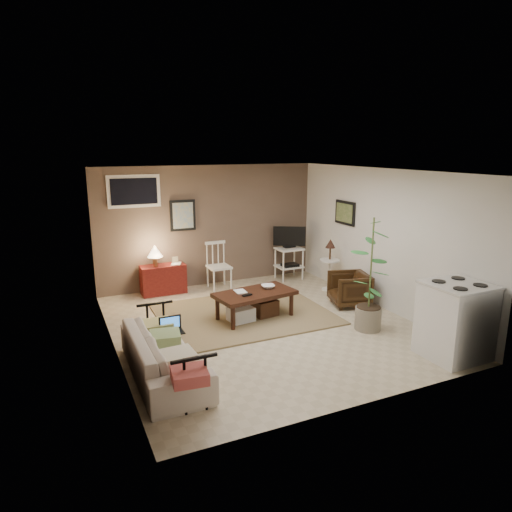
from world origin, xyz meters
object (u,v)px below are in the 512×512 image
red_console (162,277)px  stove (455,320)px  coffee_table (254,303)px  armchair (349,287)px  potted_plant (371,270)px  tv_stand (289,251)px  side_table (330,259)px  sofa (164,348)px  spindle_chair (219,267)px

red_console → stove: bearing=-56.0°
coffee_table → armchair: 1.81m
coffee_table → potted_plant: bearing=-38.5°
armchair → tv_stand: bearing=-159.4°
side_table → potted_plant: size_ratio=0.58×
coffee_table → sofa: 2.20m
tv_stand → side_table: (0.34, -1.01, 0.04)m
red_console → stove: stove is taller
potted_plant → coffee_table: bearing=141.5°
side_table → tv_stand: bearing=108.4°
red_console → tv_stand: tv_stand is taller
red_console → side_table: (3.01, -1.15, 0.30)m
spindle_chair → tv_stand: size_ratio=0.82×
sofa → armchair: bearing=-71.9°
spindle_chair → armchair: spindle_chair is taller
sofa → armchair: 3.79m
red_console → tv_stand: bearing=-2.8°
side_table → potted_plant: potted_plant is taller
coffee_table → red_console: size_ratio=1.42×
red_console → side_table: 3.24m
red_console → potted_plant: 3.97m
coffee_table → red_console: (-1.04, 1.94, 0.06)m
red_console → tv_stand: size_ratio=0.86×
sofa → spindle_chair: size_ratio=2.05×
sofa → spindle_chair: spindle_chair is taller
coffee_table → armchair: bearing=-2.8°
sofa → red_console: bearing=-13.1°
coffee_table → potted_plant: (1.41, -1.12, 0.67)m
coffee_table → side_table: bearing=22.0°
coffee_table → sofa: bearing=-144.7°
spindle_chair → tv_stand: bearing=-0.1°
potted_plant → spindle_chair: bearing=114.9°
coffee_table → side_table: side_table is taller
coffee_table → tv_stand: tv_stand is taller
tv_stand → stove: size_ratio=1.09×
red_console → side_table: bearing=-20.8°
red_console → spindle_chair: (1.10, -0.13, 0.10)m
sofa → tv_stand: (3.42, 3.08, 0.23)m
side_table → stove: 3.15m
spindle_chair → coffee_table: bearing=-91.6°
sofa → stove: (3.64, -1.08, 0.14)m
coffee_table → tv_stand: size_ratio=1.22×
coffee_table → potted_plant: size_ratio=0.77×
sofa → tv_stand: tv_stand is taller
sofa → armchair: sofa is taller
coffee_table → spindle_chair: spindle_chair is taller
tv_stand → side_table: size_ratio=1.10×
coffee_table → stove: bearing=-51.7°
sofa → tv_stand: size_ratio=1.68×
coffee_table → side_table: (1.97, 0.80, 0.36)m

